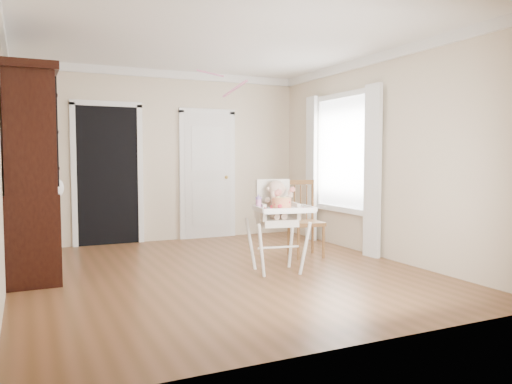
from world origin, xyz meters
name	(u,v)px	position (x,y,z in m)	size (l,w,h in m)	color
floor	(222,272)	(0.00, 0.00, 0.00)	(5.00, 5.00, 0.00)	brown
ceiling	(221,35)	(0.00, 0.00, 2.70)	(5.00, 5.00, 0.00)	white
wall_back	(165,156)	(0.00, 2.50, 1.35)	(4.50, 4.50, 0.00)	beige
wall_left	(1,156)	(-2.25, 0.00, 1.35)	(5.00, 5.00, 0.00)	beige
wall_right	(380,156)	(2.25, 0.00, 1.35)	(5.00, 5.00, 0.00)	beige
crown_molding	(221,41)	(0.00, 0.00, 2.64)	(4.50, 5.00, 0.12)	white
doorway	(108,172)	(-0.90, 2.48, 1.11)	(1.06, 0.05, 2.22)	black
closet_door	(208,176)	(0.70, 2.48, 1.02)	(0.96, 0.09, 2.13)	white
window_right	(341,160)	(2.18, 0.80, 1.29)	(0.13, 1.84, 2.30)	white
high_chair	(277,214)	(0.59, -0.24, 0.68)	(0.74, 0.87, 1.10)	white
baby	(277,201)	(0.60, -0.21, 0.83)	(0.31, 0.26, 0.47)	beige
cake	(282,203)	(0.52, -0.48, 0.83)	(0.27, 0.27, 0.13)	silver
sippy_cup	(259,202)	(0.31, -0.32, 0.83)	(0.07, 0.07, 0.16)	#CF7EB2
china_cabinet	(31,174)	(-1.99, 0.71, 1.15)	(0.60, 1.36, 2.29)	black
dining_chair	(305,221)	(1.37, 0.46, 0.48)	(0.47, 0.47, 1.02)	brown
streamer	(210,73)	(0.06, 0.54, 2.37)	(0.03, 0.50, 0.02)	pink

